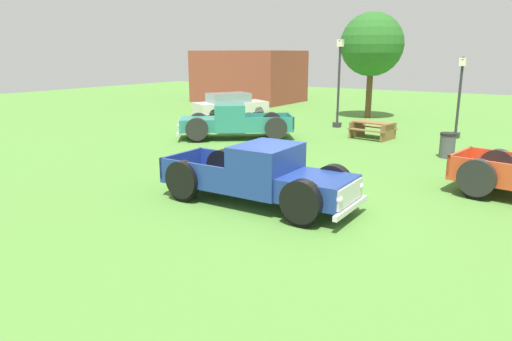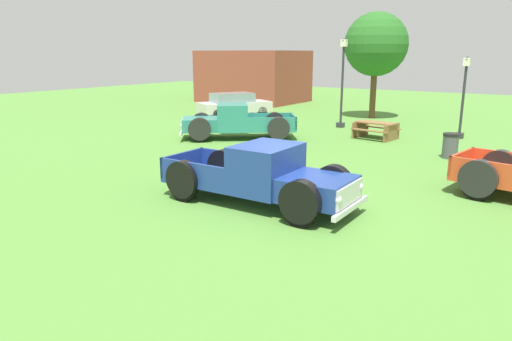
{
  "view_description": "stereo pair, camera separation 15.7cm",
  "coord_description": "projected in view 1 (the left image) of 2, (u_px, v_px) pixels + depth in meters",
  "views": [
    {
      "loc": [
        5.87,
        -10.43,
        3.88
      ],
      "look_at": [
        -0.63,
        -0.43,
        0.9
      ],
      "focal_mm": 33.17,
      "sensor_mm": 36.0,
      "label": 1
    },
    {
      "loc": [
        6.0,
        -10.34,
        3.88
      ],
      "look_at": [
        -0.63,
        -0.43,
        0.9
      ],
      "focal_mm": 33.17,
      "sensor_mm": 36.0,
      "label": 2
    }
  ],
  "objects": [
    {
      "name": "ground_plane",
      "position": [
        285.0,
        203.0,
        12.53
      ],
      "size": [
        80.0,
        80.0,
        0.0
      ],
      "primitive_type": "plane",
      "color": "#548C38"
    },
    {
      "name": "pickup_truck_foreground",
      "position": [
        269.0,
        177.0,
        12.13
      ],
      "size": [
        5.29,
        2.09,
        1.61
      ],
      "color": "navy",
      "rests_on": "ground_plane"
    },
    {
      "name": "pickup_truck_behind_left",
      "position": [
        228.0,
        122.0,
        21.77
      ],
      "size": [
        5.28,
        4.64,
        1.6
      ],
      "color": "#2D8475",
      "rests_on": "ground_plane"
    },
    {
      "name": "sedan_distant_a",
      "position": [
        230.0,
        104.0,
        29.17
      ],
      "size": [
        3.72,
        4.74,
        1.48
      ],
      "color": "silver",
      "rests_on": "ground_plane"
    },
    {
      "name": "lamp_post_near",
      "position": [
        339.0,
        81.0,
        24.73
      ],
      "size": [
        0.36,
        0.36,
        4.61
      ],
      "color": "#2D2D33",
      "rests_on": "ground_plane"
    },
    {
      "name": "lamp_post_far",
      "position": [
        459.0,
        96.0,
        21.69
      ],
      "size": [
        0.36,
        0.36,
        3.73
      ],
      "color": "#2D2D33",
      "rests_on": "ground_plane"
    },
    {
      "name": "picnic_table",
      "position": [
        373.0,
        128.0,
        21.87
      ],
      "size": [
        2.0,
        1.73,
        0.78
      ],
      "color": "olive",
      "rests_on": "ground_plane"
    },
    {
      "name": "trash_can",
      "position": [
        447.0,
        145.0,
        17.87
      ],
      "size": [
        0.59,
        0.59,
        0.95
      ],
      "color": "#4C4C51",
      "rests_on": "ground_plane"
    },
    {
      "name": "oak_tree_east",
      "position": [
        372.0,
        45.0,
        27.91
      ],
      "size": [
        3.72,
        3.72,
        6.22
      ],
      "color": "brown",
      "rests_on": "ground_plane"
    },
    {
      "name": "brick_pavilion",
      "position": [
        249.0,
        76.0,
        38.16
      ],
      "size": [
        7.69,
        5.88,
        4.03
      ],
      "color": "brown",
      "rests_on": "ground_plane"
    }
  ]
}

